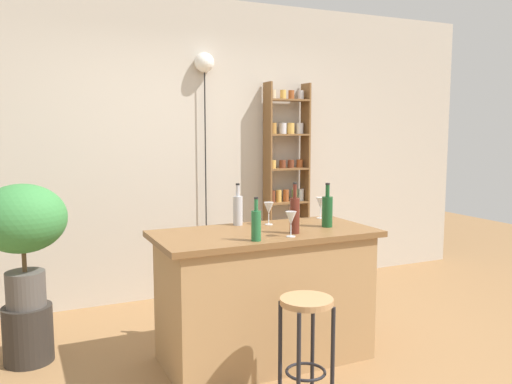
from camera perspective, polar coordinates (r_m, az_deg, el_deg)
ground at (r=3.63m, az=3.10°, el=-19.20°), size 12.00×12.00×0.00m
back_wall at (r=5.07m, az=-7.20°, el=4.64°), size 6.40×0.10×2.80m
kitchen_counter at (r=3.71m, az=0.94°, el=-11.03°), size 1.50×0.72×0.90m
bar_stool at (r=3.11m, az=5.45°, el=-14.37°), size 0.30×0.30×0.64m
spice_shelf at (r=5.32m, az=3.32°, el=0.80°), size 0.45×0.18×2.04m
plant_stool at (r=4.05m, az=-23.39°, el=-13.89°), size 0.33×0.33×0.39m
potted_plant at (r=3.86m, az=-23.92°, el=-3.36°), size 0.58×0.52×0.84m
bottle_olive_oil at (r=3.50m, az=4.20°, el=-2.40°), size 0.07×0.07×0.34m
bottle_soda_blue at (r=3.75m, az=7.70°, el=-1.98°), size 0.08×0.08×0.31m
bottle_sauce_amber at (r=3.79m, az=-1.98°, el=-1.89°), size 0.07×0.07×0.30m
bottle_vinegar at (r=3.26m, az=0.01°, el=-3.53°), size 0.06×0.06×0.27m
wine_glass_left at (r=4.10m, az=6.98°, el=-1.22°), size 0.07×0.07×0.16m
wine_glass_center at (r=3.39m, az=3.79°, el=-2.90°), size 0.07×0.07×0.16m
wine_glass_right at (r=3.81m, az=1.38°, el=-1.81°), size 0.07×0.07×0.16m
pendant_globe_light at (r=5.03m, az=-5.59°, el=13.13°), size 0.18×0.18×2.29m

